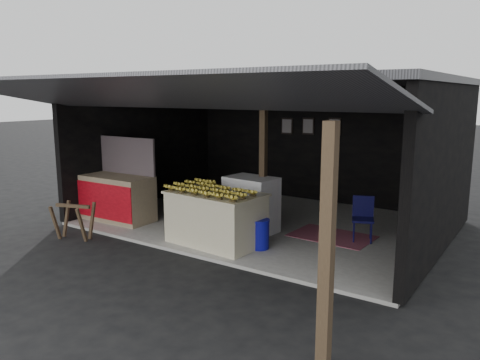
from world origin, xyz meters
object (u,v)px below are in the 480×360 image
Objects in this scene: neighbor_stall at (116,195)px; sawhorse at (74,217)px; water_barrel at (259,235)px; white_crate at (251,204)px; banana_table at (216,218)px; plastic_chair at (363,215)px.

neighbor_stall is 1.35m from sawhorse.
water_barrel is (3.27, 1.39, -0.13)m from sawhorse.
white_crate is 1.40× the size of sawhorse.
sawhorse is at bearing -78.74° from neighbor_stall.
neighbor_stall is at bearing 84.81° from sawhorse.
water_barrel is at bearing -43.73° from white_crate.
water_barrel is at bearing 17.42° from banana_table.
neighbor_stall is (-2.89, -0.88, -0.02)m from white_crate.
plastic_chair is at bearing 42.32° from banana_table.
white_crate is 3.38m from sawhorse.
sawhorse is (-2.46, -1.19, -0.10)m from banana_table.
water_barrel is (3.57, 0.08, -0.28)m from neighbor_stall.
neighbor_stall reaches higher than water_barrel.
banana_table is 1.01× the size of neighbor_stall.
sawhorse reaches higher than water_barrel.
banana_table is 2.74m from sawhorse.
water_barrel is 0.61× the size of plastic_chair.
white_crate is 2.12m from plastic_chair.
white_crate is at bearing 21.80° from sawhorse.
white_crate is 1.09m from water_barrel.
plastic_chair reaches higher than sawhorse.
banana_table is at bearing -162.44° from plastic_chair.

